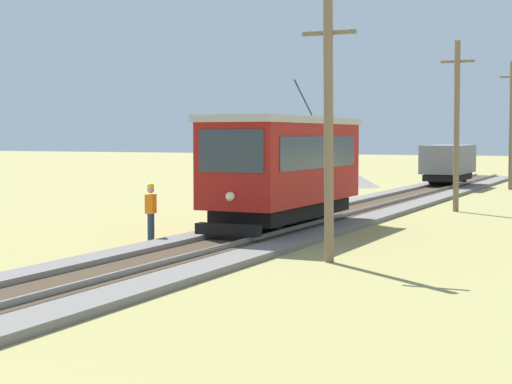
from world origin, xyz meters
The scene contains 7 objects.
red_tram centered at (0.00, 21.04, 2.19)m, with size 2.60×8.54×4.79m.
freight_car centered at (0.00, 46.43, 1.56)m, with size 2.40×5.20×2.31m.
utility_pole_near_tram centered at (3.65, 15.26, 3.37)m, with size 1.40×0.45×6.54m.
utility_pole_mid centered at (3.65, 30.85, 3.67)m, with size 1.40×0.39×7.16m.
utility_pole_far centered at (3.65, 46.50, 3.88)m, with size 1.40×0.50×7.56m.
gravel_pile centered at (-5.38, 45.13, 0.40)m, with size 3.02×3.02×0.80m, color #9E998E.
track_worker centered at (-2.66, 16.95, 0.98)m, with size 0.31×0.42×1.78m.
Camera 1 is at (10.84, -4.41, 3.21)m, focal length 58.43 mm.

